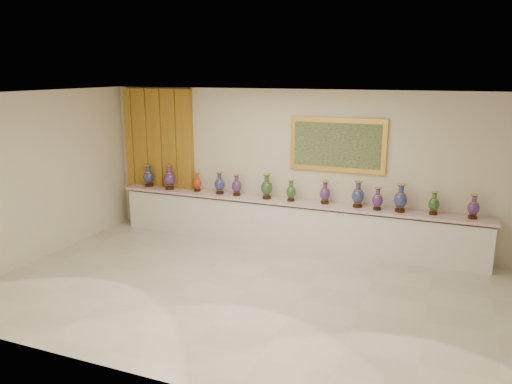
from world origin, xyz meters
TOP-DOWN VIEW (x-y plane):
  - ground at (0.00, 0.00)m, footprint 8.00×8.00m
  - room at (-2.41, 2.44)m, footprint 8.00×8.00m
  - counter at (0.00, 2.27)m, footprint 7.28×0.48m
  - vase_0 at (-3.23, 2.29)m, footprint 0.22×0.22m
  - vase_1 at (-2.67, 2.22)m, footprint 0.30×0.30m
  - vase_2 at (-2.04, 2.27)m, footprint 0.24×0.24m
  - vase_3 at (-1.51, 2.24)m, footprint 0.22×0.22m
  - vase_4 at (-1.14, 2.25)m, footprint 0.25×0.25m
  - vase_5 at (-0.49, 2.23)m, footprint 0.28×0.28m
  - vase_6 at (0.01, 2.23)m, footprint 0.20×0.20m
  - vase_7 at (0.66, 2.29)m, footprint 0.23×0.23m
  - vase_8 at (1.28, 2.27)m, footprint 0.24×0.24m
  - vase_9 at (1.64, 2.21)m, footprint 0.25×0.25m
  - vase_10 at (2.03, 2.23)m, footprint 0.31×0.31m
  - vase_11 at (2.59, 2.28)m, footprint 0.21×0.21m
  - vase_12 at (3.22, 2.26)m, footprint 0.23×0.23m

SIDE VIEW (x-z plane):
  - ground at x=0.00m, z-range 0.00..0.00m
  - counter at x=0.00m, z-range -0.01..0.89m
  - vase_2 at x=-2.04m, z-range 0.88..1.28m
  - vase_11 at x=2.59m, z-range 0.88..1.29m
  - vase_6 at x=0.01m, z-range 0.88..1.29m
  - vase_9 at x=1.64m, z-range 0.88..1.29m
  - vase_12 at x=3.22m, z-range 0.88..1.30m
  - vase_4 at x=-1.14m, z-range 0.88..1.31m
  - vase_7 at x=0.66m, z-range 0.88..1.31m
  - vase_3 at x=-1.51m, z-range 0.88..1.32m
  - vase_0 at x=-3.23m, z-range 0.88..1.35m
  - vase_8 at x=1.28m, z-range 0.88..1.36m
  - vase_5 at x=-0.49m, z-range 0.87..1.36m
  - vase_10 at x=2.03m, z-range 0.87..1.38m
  - vase_1 at x=-2.67m, z-range 0.87..1.39m
  - room at x=-2.41m, z-range -2.42..5.58m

